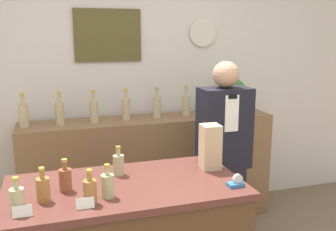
# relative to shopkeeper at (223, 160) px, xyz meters

# --- Properties ---
(back_wall) EXTENTS (5.20, 0.09, 2.70)m
(back_wall) POSITION_rel_shopkeeper_xyz_m (-0.59, 0.92, 0.57)
(back_wall) COLOR silver
(back_wall) RESTS_ON ground_plane
(back_shelf) EXTENTS (2.31, 0.43, 1.01)m
(back_shelf) POSITION_rel_shopkeeper_xyz_m (-0.43, 0.65, -0.28)
(back_shelf) COLOR brown
(back_shelf) RESTS_ON ground_plane
(shopkeeper) EXTENTS (0.40, 0.25, 1.57)m
(shopkeeper) POSITION_rel_shopkeeper_xyz_m (0.00, 0.00, 0.00)
(shopkeeper) COLOR black
(shopkeeper) RESTS_ON ground_plane
(potted_plant) EXTENTS (0.23, 0.23, 0.33)m
(potted_plant) POSITION_rel_shopkeeper_xyz_m (0.43, 0.67, 0.40)
(potted_plant) COLOR #9E998E
(potted_plant) RESTS_ON back_shelf
(paper_bag) EXTENTS (0.13, 0.13, 0.29)m
(paper_bag) POSITION_rel_shopkeeper_xyz_m (-0.33, -0.48, 0.28)
(paper_bag) COLOR tan
(paper_bag) RESTS_ON display_counter
(tape_dispenser) EXTENTS (0.09, 0.06, 0.07)m
(tape_dispenser) POSITION_rel_shopkeeper_xyz_m (-0.31, -0.80, 0.16)
(tape_dispenser) COLOR #2D66A8
(tape_dispenser) RESTS_ON display_counter
(price_card_left) EXTENTS (0.09, 0.02, 0.06)m
(price_card_left) POSITION_rel_shopkeeper_xyz_m (-1.45, -0.83, 0.16)
(price_card_left) COLOR white
(price_card_left) RESTS_ON display_counter
(price_card_right) EXTENTS (0.09, 0.02, 0.06)m
(price_card_right) POSITION_rel_shopkeeper_xyz_m (-1.15, -0.83, 0.16)
(price_card_right) COLOR white
(price_card_right) RESTS_ON display_counter
(counter_bottle_0) EXTENTS (0.07, 0.07, 0.18)m
(counter_bottle_0) POSITION_rel_shopkeeper_xyz_m (-1.47, -0.78, 0.20)
(counter_bottle_0) COLOR tan
(counter_bottle_0) RESTS_ON display_counter
(counter_bottle_1) EXTENTS (0.07, 0.07, 0.18)m
(counter_bottle_1) POSITION_rel_shopkeeper_xyz_m (-1.35, -0.68, 0.20)
(counter_bottle_1) COLOR #A17035
(counter_bottle_1) RESTS_ON display_counter
(counter_bottle_2) EXTENTS (0.07, 0.07, 0.18)m
(counter_bottle_2) POSITION_rel_shopkeeper_xyz_m (-1.24, -0.58, 0.20)
(counter_bottle_2) COLOR brown
(counter_bottle_2) RESTS_ON display_counter
(counter_bottle_3) EXTENTS (0.07, 0.07, 0.18)m
(counter_bottle_3) POSITION_rel_shopkeeper_xyz_m (-1.12, -0.78, 0.20)
(counter_bottle_3) COLOR olive
(counter_bottle_3) RESTS_ON display_counter
(counter_bottle_4) EXTENTS (0.07, 0.07, 0.18)m
(counter_bottle_4) POSITION_rel_shopkeeper_xyz_m (-1.03, -0.73, 0.20)
(counter_bottle_4) COLOR tan
(counter_bottle_4) RESTS_ON display_counter
(counter_bottle_5) EXTENTS (0.07, 0.07, 0.18)m
(counter_bottle_5) POSITION_rel_shopkeeper_xyz_m (-0.91, -0.43, 0.20)
(counter_bottle_5) COLOR tan
(counter_bottle_5) RESTS_ON display_counter
(shelf_bottle_0) EXTENTS (0.08, 0.08, 0.29)m
(shelf_bottle_0) POSITION_rel_shopkeeper_xyz_m (-1.51, 0.64, 0.34)
(shelf_bottle_0) COLOR tan
(shelf_bottle_0) RESTS_ON back_shelf
(shelf_bottle_1) EXTENTS (0.08, 0.08, 0.29)m
(shelf_bottle_1) POSITION_rel_shopkeeper_xyz_m (-1.22, 0.63, 0.34)
(shelf_bottle_1) COLOR tan
(shelf_bottle_1) RESTS_ON back_shelf
(shelf_bottle_2) EXTENTS (0.08, 0.08, 0.29)m
(shelf_bottle_2) POSITION_rel_shopkeeper_xyz_m (-0.94, 0.64, 0.34)
(shelf_bottle_2) COLOR tan
(shelf_bottle_2) RESTS_ON back_shelf
(shelf_bottle_3) EXTENTS (0.08, 0.08, 0.29)m
(shelf_bottle_3) POSITION_rel_shopkeeper_xyz_m (-0.65, 0.65, 0.34)
(shelf_bottle_3) COLOR tan
(shelf_bottle_3) RESTS_ON back_shelf
(shelf_bottle_4) EXTENTS (0.08, 0.08, 0.29)m
(shelf_bottle_4) POSITION_rel_shopkeeper_xyz_m (-0.36, 0.66, 0.34)
(shelf_bottle_4) COLOR tan
(shelf_bottle_4) RESTS_ON back_shelf
(shelf_bottle_5) EXTENTS (0.08, 0.08, 0.29)m
(shelf_bottle_5) POSITION_rel_shopkeeper_xyz_m (-0.08, 0.66, 0.34)
(shelf_bottle_5) COLOR tan
(shelf_bottle_5) RESTS_ON back_shelf
(shelf_bottle_6) EXTENTS (0.08, 0.08, 0.29)m
(shelf_bottle_6) POSITION_rel_shopkeeper_xyz_m (0.21, 0.65, 0.34)
(shelf_bottle_6) COLOR tan
(shelf_bottle_6) RESTS_ON back_shelf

